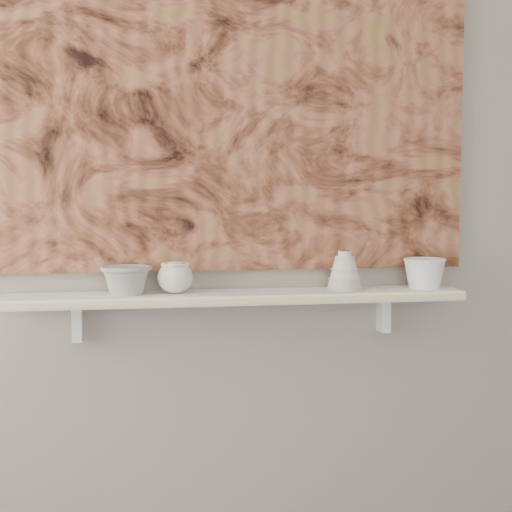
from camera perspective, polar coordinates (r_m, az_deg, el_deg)
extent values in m
plane|color=gray|center=(2.27, -1.76, 7.99)|extent=(3.60, 0.00, 3.60)
cube|color=white|center=(2.19, -1.40, -3.29)|extent=(1.40, 0.18, 0.03)
cube|color=beige|center=(2.10, -1.05, -3.63)|extent=(1.40, 0.01, 0.02)
cube|color=white|center=(2.26, -14.11, -5.13)|extent=(0.03, 0.06, 0.12)
cube|color=white|center=(2.38, 10.17, -4.55)|extent=(0.03, 0.06, 0.12)
cube|color=brown|center=(2.27, -1.72, 12.79)|extent=(1.50, 0.02, 1.10)
cube|color=black|center=(2.34, 9.35, 4.94)|extent=(0.09, 0.00, 0.08)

